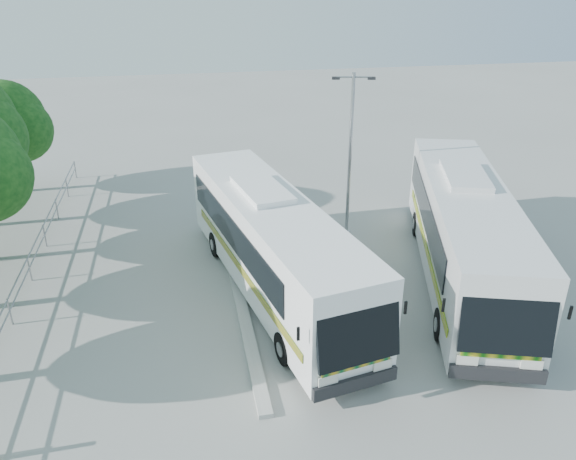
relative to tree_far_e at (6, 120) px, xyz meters
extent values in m
plane|color=#9A9A95|center=(12.63, -13.30, -3.89)|extent=(100.00, 100.00, 0.00)
cube|color=#B2B2AD|center=(10.33, -11.30, -3.81)|extent=(0.40, 16.00, 0.15)
cylinder|color=gray|center=(2.63, -9.30, -2.94)|extent=(0.06, 22.00, 0.06)
cylinder|color=gray|center=(2.63, -9.30, -3.34)|extent=(0.06, 22.00, 0.06)
cylinder|color=gray|center=(2.63, 0.70, -3.39)|extent=(0.06, 0.06, 1.00)
cylinder|color=#382314|center=(-0.07, 0.00, -2.50)|extent=(0.36, 0.36, 2.77)
sphere|color=#103D11|center=(-0.07, 0.00, 0.02)|extent=(4.03, 4.03, 4.03)
sphere|color=#103D11|center=(0.68, -0.50, -0.42)|extent=(3.28, 3.28, 3.28)
cube|color=white|center=(11.63, -12.82, -1.92)|extent=(5.00, 12.82, 3.19)
cube|color=black|center=(12.85, -19.01, -1.53)|extent=(2.45, 0.94, 2.03)
cube|color=black|center=(10.20, -12.46, -1.53)|extent=(2.00, 9.86, 1.15)
cube|color=black|center=(12.81, -11.95, -1.53)|extent=(2.00, 9.86, 1.15)
cube|color=#0B5225|center=(10.38, -13.39, -2.53)|extent=(2.14, 10.68, 0.29)
cylinder|color=black|center=(11.26, -17.05, -3.36)|extent=(0.51, 1.09, 1.05)
cylinder|color=black|center=(13.58, -16.60, -3.36)|extent=(0.51, 1.09, 1.05)
cylinder|color=black|center=(9.78, -9.56, -3.36)|extent=(0.51, 1.09, 1.05)
cylinder|color=black|center=(12.10, -9.10, -3.36)|extent=(0.51, 1.09, 1.05)
cube|color=silver|center=(18.85, -13.18, -1.85)|extent=(6.50, 13.22, 3.31)
cube|color=black|center=(16.88, -19.41, -1.45)|extent=(2.53, 1.22, 2.10)
cube|color=black|center=(17.73, -12.14, -1.45)|extent=(3.18, 9.94, 1.19)
cube|color=black|center=(20.35, -12.97, -1.45)|extent=(3.18, 9.94, 1.19)
cube|color=#0E610D|center=(17.43, -13.07, -2.48)|extent=(3.42, 10.76, 0.30)
cylinder|color=black|center=(16.41, -16.84, -3.34)|extent=(0.64, 1.13, 1.08)
cylinder|color=black|center=(18.74, -17.58, -3.34)|extent=(0.64, 1.13, 1.08)
cylinder|color=black|center=(18.79, -9.30, -3.34)|extent=(0.64, 1.13, 1.08)
cylinder|color=black|center=(21.12, -10.03, -3.34)|extent=(0.64, 1.13, 1.08)
cylinder|color=#92969A|center=(15.70, -8.62, -0.31)|extent=(0.17, 0.17, 7.15)
cylinder|color=#92969A|center=(15.70, -8.62, 3.08)|extent=(1.41, 0.37, 0.07)
cube|color=black|center=(15.00, -8.47, 3.04)|extent=(0.34, 0.22, 0.11)
cube|color=black|center=(16.40, -8.77, 3.04)|extent=(0.34, 0.22, 0.11)
camera|label=1|loc=(8.70, -30.61, 6.97)|focal=35.00mm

